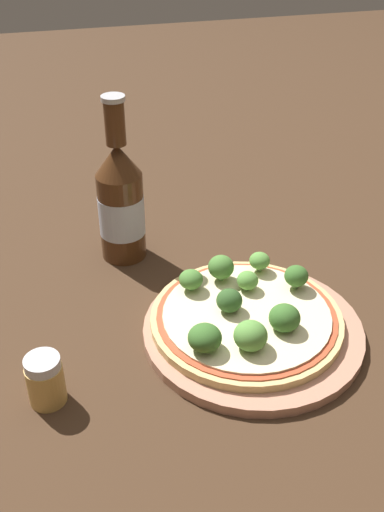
{
  "coord_description": "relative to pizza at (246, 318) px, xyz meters",
  "views": [
    {
      "loc": [
        -0.2,
        -0.5,
        0.46
      ],
      "look_at": [
        -0.05,
        0.07,
        0.06
      ],
      "focal_mm": 42.0,
      "sensor_mm": 36.0,
      "label": 1
    }
  ],
  "objects": [
    {
      "name": "broccoli_floret_3",
      "position": [
        0.03,
        -0.03,
        0.02
      ],
      "size": [
        0.03,
        0.03,
        0.03
      ],
      "color": "#6B8E51",
      "rests_on": "pizza"
    },
    {
      "name": "broccoli_floret_8",
      "position": [
        -0.01,
        0.07,
        0.03
      ],
      "size": [
        0.03,
        0.03,
        0.03
      ],
      "color": "#6B8E51",
      "rests_on": "pizza"
    },
    {
      "name": "broccoli_floret_6",
      "position": [
        -0.06,
        -0.04,
        0.02
      ],
      "size": [
        0.04,
        0.04,
        0.03
      ],
      "color": "#6B8E51",
      "rests_on": "pizza"
    },
    {
      "name": "broccoli_floret_2",
      "position": [
        -0.02,
        0.01,
        0.02
      ],
      "size": [
        0.03,
        0.03,
        0.03
      ],
      "color": "#6B8E51",
      "rests_on": "pizza"
    },
    {
      "name": "beer_bottle",
      "position": [
        -0.11,
        0.19,
        0.06
      ],
      "size": [
        0.06,
        0.06,
        0.22
      ],
      "color": "#472814",
      "rests_on": "ground_plane"
    },
    {
      "name": "plate",
      "position": [
        0.0,
        -0.01,
        -0.01
      ],
      "size": [
        0.25,
        0.25,
        0.01
      ],
      "color": "tan",
      "rests_on": "ground_plane"
    },
    {
      "name": "broccoli_floret_5",
      "position": [
        -0.02,
        -0.05,
        0.02
      ],
      "size": [
        0.04,
        0.04,
        0.03
      ],
      "color": "#6B8E51",
      "rests_on": "pizza"
    },
    {
      "name": "pepper_shaker",
      "position": [
        -0.23,
        -0.05,
        0.01
      ],
      "size": [
        0.04,
        0.04,
        0.06
      ],
      "color": "tan",
      "rests_on": "ground_plane"
    },
    {
      "name": "broccoli_floret_7",
      "position": [
        0.04,
        0.07,
        0.02
      ],
      "size": [
        0.03,
        0.03,
        0.03
      ],
      "color": "#6B8E51",
      "rests_on": "pizza"
    },
    {
      "name": "broccoli_floret_1",
      "position": [
        -0.05,
        0.06,
        0.02
      ],
      "size": [
        0.03,
        0.03,
        0.03
      ],
      "color": "#6B8E51",
      "rests_on": "pizza"
    },
    {
      "name": "pizza",
      "position": [
        0.0,
        0.0,
        0.0
      ],
      "size": [
        0.22,
        0.22,
        0.01
      ],
      "color": "tan",
      "rests_on": "plate"
    },
    {
      "name": "broccoli_floret_0",
      "position": [
        0.07,
        0.03,
        0.02
      ],
      "size": [
        0.03,
        0.03,
        0.03
      ],
      "color": "#6B8E51",
      "rests_on": "pizza"
    },
    {
      "name": "broccoli_floret_4",
      "position": [
        0.02,
        0.04,
        0.02
      ],
      "size": [
        0.03,
        0.03,
        0.02
      ],
      "color": "#6B8E51",
      "rests_on": "pizza"
    },
    {
      "name": "ground_plane",
      "position": [
        0.01,
        0.01,
        -0.02
      ],
      "size": [
        3.0,
        3.0,
        0.0
      ],
      "primitive_type": "plane",
      "color": "#3D2819"
    }
  ]
}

